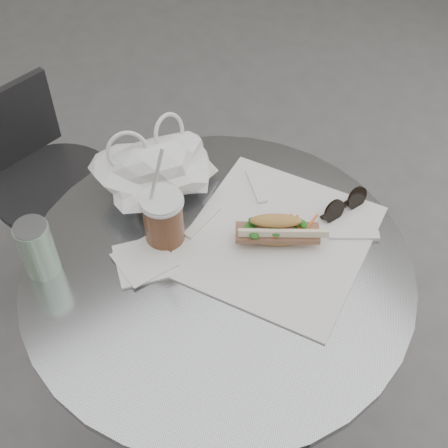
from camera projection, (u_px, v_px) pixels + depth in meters
cafe_table at (218, 339)px, 1.41m from camera, size 0.76×0.76×0.74m
chair_far at (56, 208)px, 1.90m from camera, size 0.35×0.38×0.67m
sandwich_paper at (277, 239)px, 1.24m from camera, size 0.48×0.47×0.00m
banh_mi at (277, 230)px, 1.21m from camera, size 0.21×0.18×0.07m
iced_coffee at (163, 218)px, 1.20m from camera, size 0.09×0.09×0.25m
sunglasses at (344, 205)px, 1.28m from camera, size 0.11×0.03×0.05m
plastic_bag at (157, 170)px, 1.29m from camera, size 0.24×0.18×0.12m
napkin_stack at (144, 261)px, 1.20m from camera, size 0.13×0.13×0.01m
drink_can at (37, 249)px, 1.15m from camera, size 0.06×0.06×0.12m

